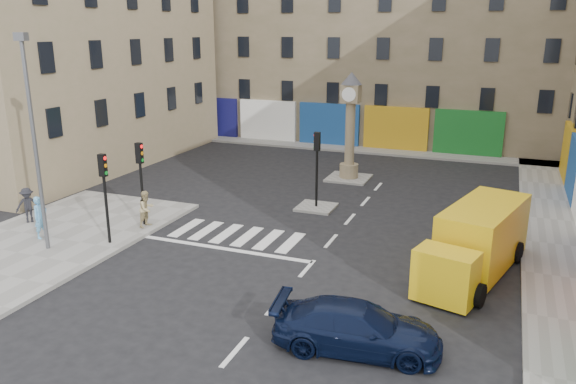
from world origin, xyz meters
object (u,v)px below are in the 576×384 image
Objects in this scene: traffic_light_left_near at (104,184)px; clock_pillar at (350,119)px; pedestrian_tan at (147,209)px; pedestrian_dark at (28,205)px; traffic_light_island at (317,157)px; lamp_post at (33,133)px; traffic_light_left_far at (141,171)px; navy_sedan at (357,328)px; yellow_van at (477,242)px; pedestrian_blue at (40,217)px.

traffic_light_left_near is 0.61× the size of clock_pillar.
clock_pillar is 13.29m from pedestrian_tan.
clock_pillar reaches higher than pedestrian_dark.
traffic_light_left_near is at bearing -128.93° from traffic_light_island.
traffic_light_left_far is at bearing 63.43° from lamp_post.
traffic_light_island is 12.52m from lamp_post.
yellow_van is at bearing -29.78° from navy_sedan.
traffic_light_island is 0.80× the size of navy_sedan.
traffic_light_left_far reaches higher than pedestrian_blue.
navy_sedan is (5.08, -11.63, -1.92)m from traffic_light_island.
traffic_light_left_near is 10.03m from traffic_light_island.
yellow_van is (7.79, -5.07, -1.39)m from traffic_light_island.
pedestrian_blue is at bearing -79.43° from pedestrian_dark.
traffic_light_left_near is at bearing -154.06° from yellow_van.
pedestrian_tan is 5.50m from pedestrian_dark.
traffic_light_island is 9.40m from yellow_van.
yellow_van is 19.19m from pedestrian_dark.
lamp_post is 3.99m from pedestrian_blue.
lamp_post is 17.31m from clock_pillar.
pedestrian_blue is (-14.37, 3.28, 0.37)m from navy_sedan.
navy_sedan is (11.38, -6.23, -1.95)m from traffic_light_left_far.
pedestrian_blue is (-2.98, -0.56, -1.58)m from traffic_light_left_near.
traffic_light_island is at bearing 16.23° from navy_sedan.
lamp_post is at bearing 157.99° from pedestrian_tan.
yellow_van is at bearing -54.86° from clock_pillar.
traffic_light_left_near is 1.00× the size of traffic_light_island.
pedestrian_dark is at bearing -161.68° from traffic_light_left_far.
clock_pillar is at bearing 8.71° from navy_sedan.
lamp_post is 16.90m from yellow_van.
clock_pillar is 3.81× the size of pedestrian_dark.
lamp_post is at bearing -81.26° from pedestrian_dark.
lamp_post is 4.64× the size of pedestrian_blue.
traffic_light_island is at bearing -43.93° from pedestrian_blue.
navy_sedan is 12.63m from pedestrian_tan.
lamp_post reaches higher than pedestrian_tan.
traffic_light_island reaches higher than pedestrian_tan.
traffic_light_left_near is 1.00× the size of traffic_light_left_far.
navy_sedan is at bearing -73.91° from clock_pillar.
pedestrian_tan is (-11.08, 6.05, 0.29)m from navy_sedan.
navy_sedan is 2.90× the size of pedestrian_dark.
clock_pillar is 13.74m from yellow_van.
traffic_light_left_far is at bearing 67.89° from pedestrian_tan.
pedestrian_tan is at bearing -45.70° from pedestrian_blue.
pedestrian_tan is at bearing -137.06° from traffic_light_island.
lamp_post is (-8.20, -9.20, 2.20)m from traffic_light_island.
pedestrian_tan is (0.30, 2.22, -1.66)m from traffic_light_left_near.
traffic_light_left_far is 4.49m from pedestrian_blue.
traffic_light_left_far is 0.53× the size of yellow_van.
traffic_light_left_far reaches higher than pedestrian_dark.
yellow_van is (14.09, 2.73, -1.42)m from traffic_light_left_near.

